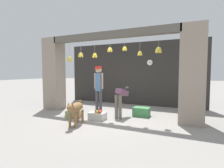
# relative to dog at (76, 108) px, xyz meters

# --- Properties ---
(ground_plane) EXTENTS (60.00, 60.00, 0.00)m
(ground_plane) POSITION_rel_dog_xyz_m (0.40, 1.24, -0.49)
(ground_plane) COLOR gray
(shop_back_wall) EXTENTS (6.54, 0.12, 2.91)m
(shop_back_wall) POSITION_rel_dog_xyz_m (0.40, 3.84, 0.97)
(shop_back_wall) COLOR #2D2B28
(shop_back_wall) RESTS_ON ground_plane
(shop_pillar_left) EXTENTS (0.70, 0.60, 2.91)m
(shop_pillar_left) POSITION_rel_dog_xyz_m (-2.22, 1.54, 0.97)
(shop_pillar_left) COLOR gray
(shop_pillar_left) RESTS_ON ground_plane
(shop_pillar_right) EXTENTS (0.70, 0.60, 2.91)m
(shop_pillar_right) POSITION_rel_dog_xyz_m (3.02, 1.54, 0.97)
(shop_pillar_right) COLOR gray
(shop_pillar_right) RESTS_ON ground_plane
(storefront_awning) EXTENTS (4.64, 0.31, 0.98)m
(storefront_awning) POSITION_rel_dog_xyz_m (0.39, 1.36, 2.24)
(storefront_awning) COLOR #5B564C
(dog) EXTENTS (0.42, 1.00, 0.71)m
(dog) POSITION_rel_dog_xyz_m (0.00, 0.00, 0.00)
(dog) COLOR olive
(dog) RESTS_ON ground_plane
(shopkeeper) EXTENTS (0.34, 0.29, 1.74)m
(shopkeeper) POSITION_rel_dog_xyz_m (-0.02, 1.39, 0.55)
(shopkeeper) COLOR #424247
(shopkeeper) RESTS_ON ground_plane
(worker_stooping) EXTENTS (0.30, 0.78, 1.02)m
(worker_stooping) POSITION_rel_dog_xyz_m (0.88, 1.35, 0.19)
(worker_stooping) COLOR #6B665B
(worker_stooping) RESTS_ON ground_plane
(fruit_crate_oranges) EXTENTS (0.45, 0.41, 0.31)m
(fruit_crate_oranges) POSITION_rel_dog_xyz_m (-0.60, 0.72, -0.35)
(fruit_crate_oranges) COLOR tan
(fruit_crate_oranges) RESTS_ON ground_plane
(fruit_crate_apples) EXTENTS (0.53, 0.35, 0.32)m
(fruit_crate_apples) POSITION_rel_dog_xyz_m (0.27, 0.79, -0.35)
(fruit_crate_apples) COLOR silver
(fruit_crate_apples) RESTS_ON ground_plane
(produce_box_green) EXTENTS (0.55, 0.39, 0.31)m
(produce_box_green) POSITION_rel_dog_xyz_m (1.45, 1.81, -0.33)
(produce_box_green) COLOR #42844C
(produce_box_green) RESTS_ON ground_plane
(water_bottle) EXTENTS (0.07, 0.07, 0.30)m
(water_bottle) POSITION_rel_dog_xyz_m (-0.55, 0.37, -0.35)
(water_bottle) COLOR #38934C
(water_bottle) RESTS_ON ground_plane
(wall_clock) EXTENTS (0.26, 0.03, 0.26)m
(wall_clock) POSITION_rel_dog_xyz_m (1.28, 3.77, 1.47)
(wall_clock) COLOR black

